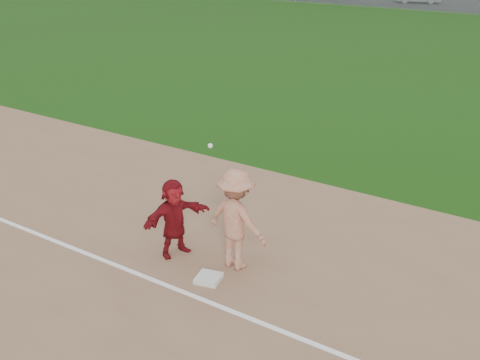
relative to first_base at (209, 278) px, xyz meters
The scene contains 5 objects.
ground 0.54m from the first_base, 152.93° to the left, with size 160.00×160.00×0.00m, color #16410C.
foul_line 0.73m from the first_base, 130.47° to the right, with size 60.00×0.10×0.01m, color white.
first_base is the anchor object (origin of this frame).
base_runner 1.44m from the first_base, 158.61° to the left, with size 1.46×0.46×1.57m, color maroon.
first_base_play 1.19m from the first_base, 80.47° to the left, with size 1.31×0.82×2.49m.
Camera 1 is at (6.19, -7.76, 5.98)m, focal length 45.00 mm.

